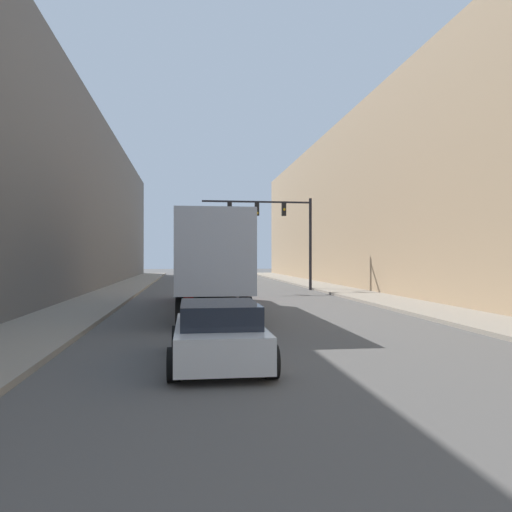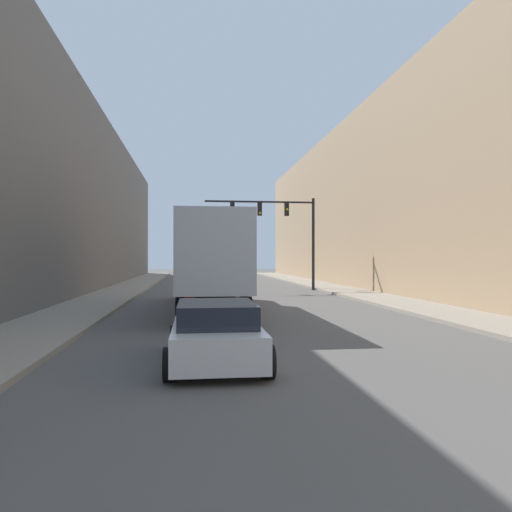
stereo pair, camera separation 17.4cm
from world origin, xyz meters
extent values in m
cube|color=gray|center=(7.35, 30.00, 0.07)|extent=(2.96, 80.00, 0.15)
cube|color=gray|center=(-7.35, 30.00, 0.07)|extent=(2.96, 80.00, 0.15)
cube|color=tan|center=(11.83, 30.00, 6.46)|extent=(6.00, 80.00, 12.93)
cube|color=#66605B|center=(-11.83, 30.00, 6.19)|extent=(6.00, 80.00, 12.39)
cube|color=#B2B7C1|center=(-1.97, 21.26, 2.49)|extent=(2.56, 10.56, 2.78)
cube|color=black|center=(-1.97, 21.26, 0.95)|extent=(1.28, 10.56, 0.24)
cube|color=maroon|center=(-1.97, 27.86, 1.50)|extent=(2.56, 2.64, 3.01)
cylinder|color=black|center=(-3.10, 17.18, 0.50)|extent=(0.25, 1.00, 1.00)
cylinder|color=black|center=(-0.84, 17.18, 0.50)|extent=(0.25, 1.00, 1.00)
cylinder|color=black|center=(-3.10, 18.38, 0.50)|extent=(0.25, 1.00, 1.00)
cylinder|color=black|center=(-0.84, 18.38, 0.50)|extent=(0.25, 1.00, 1.00)
cylinder|color=black|center=(-3.10, 27.86, 0.50)|extent=(0.25, 1.00, 1.00)
cylinder|color=black|center=(-0.84, 27.86, 0.50)|extent=(0.25, 1.00, 1.00)
cube|color=silver|center=(-2.16, 11.56, 0.52)|extent=(1.83, 4.25, 0.69)
cube|color=#1E232D|center=(-2.16, 11.35, 1.10)|extent=(1.61, 2.34, 0.48)
cylinder|color=black|center=(-3.07, 12.99, 0.32)|extent=(0.25, 0.64, 0.64)
cylinder|color=black|center=(-1.24, 12.99, 0.32)|extent=(0.25, 0.64, 0.64)
cylinder|color=black|center=(-3.07, 10.04, 0.32)|extent=(0.25, 0.64, 0.64)
cylinder|color=black|center=(-1.24, 10.04, 0.32)|extent=(0.25, 0.64, 0.64)
cylinder|color=black|center=(5.72, 34.92, 3.23)|extent=(0.20, 0.20, 6.46)
cube|color=black|center=(1.92, 34.92, 6.16)|extent=(7.61, 0.12, 0.12)
cube|color=black|center=(3.82, 34.92, 5.65)|extent=(0.30, 0.24, 0.90)
sphere|color=gold|center=(3.82, 34.78, 5.65)|extent=(0.18, 0.18, 0.18)
cube|color=black|center=(1.92, 34.92, 5.65)|extent=(0.30, 0.24, 0.90)
sphere|color=gold|center=(1.92, 34.78, 5.37)|extent=(0.18, 0.18, 0.18)
cube|color=black|center=(0.01, 34.92, 5.65)|extent=(0.30, 0.24, 0.90)
sphere|color=gold|center=(0.01, 34.78, 5.37)|extent=(0.18, 0.18, 0.18)
camera|label=1|loc=(-2.81, 0.68, 2.31)|focal=35.00mm
camera|label=2|loc=(-2.64, 0.66, 2.31)|focal=35.00mm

